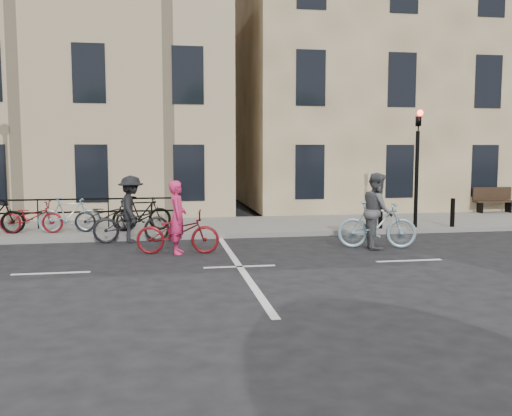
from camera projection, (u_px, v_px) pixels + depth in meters
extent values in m
plane|color=black|center=(240.00, 267.00, 12.63)|extent=(120.00, 120.00, 0.00)
cube|color=slate|center=(86.00, 230.00, 17.83)|extent=(46.00, 4.00, 0.15)
cube|color=#9E845F|center=(393.00, 71.00, 26.24)|extent=(14.00, 10.00, 12.00)
cylinder|color=black|center=(416.00, 179.00, 17.76)|extent=(0.12, 0.12, 3.00)
imported|color=black|center=(418.00, 116.00, 17.56)|extent=(0.15, 0.18, 0.90)
sphere|color=#FF0C05|center=(420.00, 113.00, 17.43)|extent=(0.18, 0.18, 0.18)
cylinder|color=black|center=(380.00, 214.00, 17.57)|extent=(0.14, 0.14, 0.90)
cylinder|color=black|center=(453.00, 212.00, 17.97)|extent=(0.14, 0.14, 0.90)
cube|color=black|center=(480.00, 208.00, 21.84)|extent=(0.06, 0.38, 0.40)
cube|color=black|center=(508.00, 207.00, 22.04)|extent=(0.06, 0.38, 0.40)
cube|color=black|center=(494.00, 201.00, 21.92)|extent=(1.60, 0.40, 0.06)
cube|color=black|center=(492.00, 194.00, 22.06)|extent=(1.60, 0.06, 0.50)
cube|color=black|center=(56.00, 213.00, 17.52)|extent=(7.25, 0.04, 0.95)
imported|color=maroon|center=(31.00, 217.00, 16.55)|extent=(1.80, 0.63, 0.95)
imported|color=#8AAAB5|center=(69.00, 215.00, 16.73)|extent=(1.75, 0.49, 1.05)
imported|color=black|center=(106.00, 216.00, 16.91)|extent=(1.80, 0.63, 0.95)
imported|color=black|center=(142.00, 213.00, 17.08)|extent=(1.75, 0.49, 1.05)
imported|color=maroon|center=(178.00, 232.00, 14.17)|extent=(2.11, 0.93, 1.08)
imported|color=#DB2660|center=(178.00, 217.00, 14.13)|extent=(0.51, 0.71, 1.83)
imported|color=#8AAAB5|center=(377.00, 225.00, 14.92)|extent=(2.14, 1.04, 1.24)
imported|color=#4F5054|center=(377.00, 211.00, 14.88)|extent=(0.96, 1.12, 1.99)
imported|color=black|center=(132.00, 223.00, 15.86)|extent=(2.15, 0.92, 1.10)
imported|color=black|center=(131.00, 209.00, 15.82)|extent=(0.80, 1.26, 1.87)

